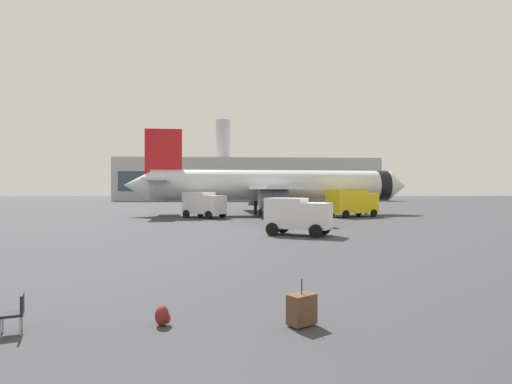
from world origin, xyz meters
name	(u,v)px	position (x,y,z in m)	size (l,w,h in m)	color
airplane_at_gate	(272,186)	(5.46, 48.91, 3.66)	(35.76, 32.25, 10.50)	silver
service_truck	(204,204)	(-2.69, 44.10, 1.61)	(5.11, 4.75, 2.90)	white
fuel_truck	(352,202)	(14.35, 44.61, 1.77)	(6.45, 4.78, 3.20)	yellow
cargo_van	(297,215)	(4.96, 25.89, 1.45)	(4.83, 3.89, 2.60)	white
safety_cone_near	(211,211)	(-2.25, 53.12, 0.32)	(0.44, 0.44, 0.65)	#F2590C
safety_cone_mid	(315,212)	(10.98, 49.54, 0.30)	(0.44, 0.44, 0.61)	#F2590C
rolling_suitcase	(302,309)	(1.98, 6.70, 0.39)	(0.75, 0.69, 1.10)	brown
traveller_backpack	(163,316)	(-1.28, 6.90, 0.23)	(0.36, 0.40, 0.48)	maroon
gate_chair	(15,311)	(-4.46, 6.57, 0.50)	(0.62, 0.62, 0.86)	black
terminal_building	(247,179)	(5.32, 123.97, 6.24)	(75.64, 21.00, 24.21)	#B2B2B7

